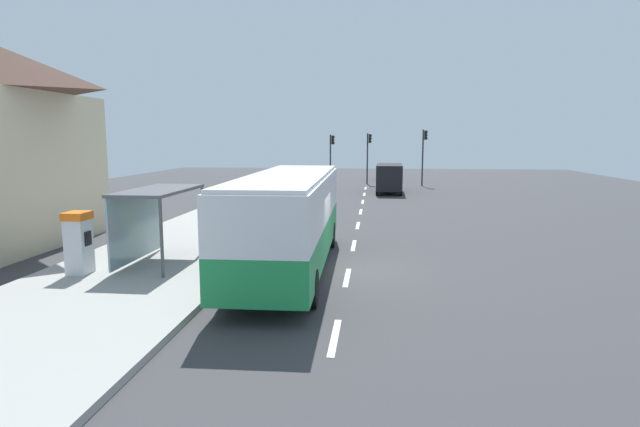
{
  "coord_description": "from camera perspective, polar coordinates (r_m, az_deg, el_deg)",
  "views": [
    {
      "loc": [
        1.09,
        -16.95,
        4.34
      ],
      "look_at": [
        -1.0,
        2.69,
        1.5
      ],
      "focal_mm": 29.27,
      "sensor_mm": 36.0,
      "label": 1
    }
  ],
  "objects": [
    {
      "name": "traffic_light_median",
      "position": [
        50.55,
        5.32,
        6.89
      ],
      "size": [
        0.49,
        0.28,
        4.85
      ],
      "color": "#2D2D2D",
      "rests_on": "ground"
    },
    {
      "name": "recycling_bin_blue",
      "position": [
        21.49,
        -8.28,
        -1.78
      ],
      "size": [
        0.52,
        0.52,
        0.95
      ],
      "primitive_type": "cylinder",
      "color": "blue",
      "rests_on": "sidewalk_platform"
    },
    {
      "name": "traffic_light_far_side",
      "position": [
        49.92,
        1.26,
        6.82
      ],
      "size": [
        0.49,
        0.28,
        4.72
      ],
      "color": "#2D2D2D",
      "rests_on": "ground"
    },
    {
      "name": "recycling_bin_yellow",
      "position": [
        22.15,
        -7.83,
        -1.47
      ],
      "size": [
        0.52,
        0.52,
        0.95
      ],
      "primitive_type": "cylinder",
      "color": "yellow",
      "rests_on": "sidewalk_platform"
    },
    {
      "name": "traffic_light_near_side",
      "position": [
        49.14,
        11.3,
        6.95
      ],
      "size": [
        0.49,
        0.28,
        5.16
      ],
      "color": "#2D2D2D",
      "rests_on": "ground"
    },
    {
      "name": "lane_stripe_seg_3",
      "position": [
        26.33,
        4.16,
        -1.32
      ],
      "size": [
        0.16,
        2.2,
        0.01
      ],
      "primitive_type": "cube",
      "color": "silver",
      "rests_on": "ground"
    },
    {
      "name": "bus",
      "position": [
        17.08,
        -3.43,
        -0.24
      ],
      "size": [
        2.72,
        11.05,
        3.21
      ],
      "color": "#1E8C47",
      "rests_on": "ground"
    },
    {
      "name": "lane_stripe_seg_1",
      "position": [
        16.55,
        2.97,
        -7.01
      ],
      "size": [
        0.16,
        2.2,
        0.01
      ],
      "primitive_type": "cube",
      "color": "silver",
      "rests_on": "ground"
    },
    {
      "name": "ground_plane",
      "position": [
        31.28,
        4.01,
        0.15
      ],
      "size": [
        56.0,
        92.0,
        0.04
      ],
      "primitive_type": "cube",
      "color": "#38383A"
    },
    {
      "name": "bus_shelter",
      "position": [
        18.38,
        -18.07,
        0.77
      ],
      "size": [
        1.8,
        4.0,
        2.5
      ],
      "color": "#4C4C51",
      "rests_on": "sidewalk_platform"
    },
    {
      "name": "ticket_machine",
      "position": [
        17.74,
        -24.87,
        -2.88
      ],
      "size": [
        0.66,
        0.76,
        1.94
      ],
      "color": "silver",
      "rests_on": "sidewalk_platform"
    },
    {
      "name": "recycling_bin_red",
      "position": [
        20.82,
        -8.75,
        -2.11
      ],
      "size": [
        0.52,
        0.52,
        0.95
      ],
      "primitive_type": "cylinder",
      "color": "red",
      "rests_on": "sidewalk_platform"
    },
    {
      "name": "lane_stripe_seg_2",
      "position": [
        21.41,
        3.7,
        -3.51
      ],
      "size": [
        0.16,
        2.2,
        0.01
      ],
      "primitive_type": "cube",
      "color": "silver",
      "rests_on": "ground"
    },
    {
      "name": "lane_stripe_seg_7",
      "position": [
        46.16,
        5.0,
        2.76
      ],
      "size": [
        0.16,
        2.2,
        0.01
      ],
      "primitive_type": "cube",
      "color": "silver",
      "rests_on": "ground"
    },
    {
      "name": "lane_stripe_seg_6",
      "position": [
        41.19,
        4.87,
        2.11
      ],
      "size": [
        0.16,
        2.2,
        0.01
      ],
      "primitive_type": "cube",
      "color": "silver",
      "rests_on": "ground"
    },
    {
      "name": "white_van",
      "position": [
        42.29,
        7.58,
        4.05
      ],
      "size": [
        2.13,
        5.25,
        2.3
      ],
      "color": "black",
      "rests_on": "ground"
    },
    {
      "name": "sidewalk_platform",
      "position": [
        20.82,
        -15.19,
        -3.89
      ],
      "size": [
        6.2,
        30.0,
        0.18
      ],
      "primitive_type": "cube",
      "color": "#999993",
      "rests_on": "ground"
    },
    {
      "name": "lane_stripe_seg_0",
      "position": [
        11.81,
        1.62,
        -13.36
      ],
      "size": [
        0.16,
        2.2,
        0.01
      ],
      "primitive_type": "cube",
      "color": "silver",
      "rests_on": "ground"
    },
    {
      "name": "sedan_far",
      "position": [
        45.52,
        7.59,
        3.64
      ],
      "size": [
        1.99,
        4.47,
        1.52
      ],
      "color": "navy",
      "rests_on": "ground"
    },
    {
      "name": "sedan_near",
      "position": [
        55.86,
        7.32,
        4.47
      ],
      "size": [
        1.86,
        4.41,
        1.52
      ],
      "color": "navy",
      "rests_on": "ground"
    },
    {
      "name": "lane_stripe_seg_4",
      "position": [
        31.27,
        4.47,
        0.19
      ],
      "size": [
        0.16,
        2.2,
        0.01
      ],
      "primitive_type": "cube",
      "color": "silver",
      "rests_on": "ground"
    },
    {
      "name": "lane_stripe_seg_5",
      "position": [
        36.22,
        4.7,
        1.28
      ],
      "size": [
        0.16,
        2.2,
        0.01
      ],
      "primitive_type": "cube",
      "color": "silver",
      "rests_on": "ground"
    }
  ]
}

